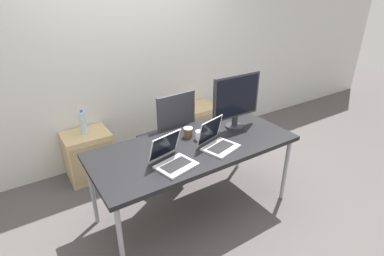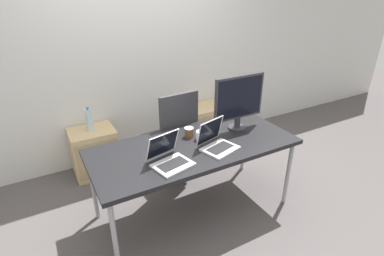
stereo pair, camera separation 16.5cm
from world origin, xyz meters
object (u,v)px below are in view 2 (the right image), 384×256
object	(u,v)px
coffee_cup_white	(200,135)
water_bottle	(89,120)
cabinet_left	(94,152)
laptop_right	(217,143)
office_chair	(172,145)
cabinet_right	(205,125)
monitor	(239,101)
laptop_left	(169,158)
coffee_cup_brown	(189,132)

from	to	relation	value
coffee_cup_white	water_bottle	bearing A→B (deg)	125.82
cabinet_left	laptop_right	bearing A→B (deg)	-57.19
office_chair	cabinet_right	bearing A→B (deg)	33.42
monitor	coffee_cup_white	xyz separation A→B (m)	(-0.44, -0.03, -0.25)
cabinet_right	monitor	bearing A→B (deg)	-104.85
office_chair	cabinet_right	size ratio (longest dim) A/B	1.93
water_bottle	laptop_left	xyz separation A→B (m)	(0.37, -1.34, 0.11)
monitor	coffee_cup_white	distance (m)	0.51
cabinet_right	monitor	size ratio (longest dim) A/B	1.01
water_bottle	cabinet_right	bearing A→B (deg)	-0.08
coffee_cup_brown	cabinet_left	bearing A→B (deg)	126.18
coffee_cup_brown	laptop_left	bearing A→B (deg)	-137.30
laptop_left	office_chair	bearing A→B (deg)	64.10
coffee_cup_white	laptop_left	bearing A→B (deg)	-151.36
laptop_right	monitor	xyz separation A→B (m)	(0.40, 0.23, 0.24)
laptop_left	coffee_cup_brown	world-z (taller)	laptop_left
water_bottle	coffee_cup_white	bearing A→B (deg)	-54.18
coffee_cup_white	cabinet_right	bearing A→B (deg)	56.46
water_bottle	monitor	bearing A→B (deg)	-40.94
laptop_right	coffee_cup_brown	world-z (taller)	laptop_right
office_chair	cabinet_left	world-z (taller)	office_chair
water_bottle	coffee_cup_white	size ratio (longest dim) A/B	3.27
water_bottle	laptop_left	bearing A→B (deg)	-74.67
office_chair	laptop_left	xyz separation A→B (m)	(-0.41, -0.84, 0.40)
cabinet_right	coffee_cup_white	xyz separation A→B (m)	(-0.73, -1.10, 0.51)
cabinet_left	office_chair	bearing A→B (deg)	-32.64
cabinet_right	office_chair	bearing A→B (deg)	-146.58
cabinet_left	monitor	distance (m)	1.81
office_chair	cabinet_left	bearing A→B (deg)	147.36
laptop_right	coffee_cup_white	bearing A→B (deg)	102.53
coffee_cup_brown	water_bottle	bearing A→B (deg)	126.12
office_chair	laptop_right	xyz separation A→B (m)	(0.07, -0.81, 0.40)
laptop_left	coffee_cup_brown	distance (m)	0.49
laptop_right	monitor	bearing A→B (deg)	30.00
office_chair	coffee_cup_white	world-z (taller)	office_chair
water_bottle	laptop_left	distance (m)	1.39
cabinet_right	cabinet_left	bearing A→B (deg)	180.00
cabinet_left	coffee_cup_brown	size ratio (longest dim) A/B	5.90
laptop_left	coffee_cup_white	bearing A→B (deg)	28.64
office_chair	coffee_cup_brown	distance (m)	0.64
cabinet_right	laptop_right	size ratio (longest dim) A/B	1.56
office_chair	laptop_right	distance (m)	0.90
coffee_cup_brown	laptop_right	bearing A→B (deg)	-70.09
laptop_left	coffee_cup_white	xyz separation A→B (m)	(0.43, 0.23, -0.01)
laptop_right	cabinet_left	bearing A→B (deg)	122.81
coffee_cup_white	coffee_cup_brown	world-z (taller)	coffee_cup_brown
laptop_right	coffee_cup_white	xyz separation A→B (m)	(-0.05, 0.20, -0.01)
laptop_right	water_bottle	bearing A→B (deg)	122.77
office_chair	water_bottle	distance (m)	0.96
cabinet_left	coffee_cup_brown	world-z (taller)	coffee_cup_brown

